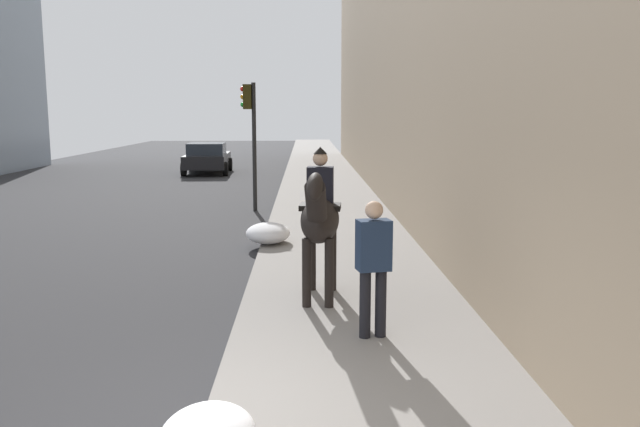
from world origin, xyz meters
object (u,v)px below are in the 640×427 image
object	(u,v)px
mounted_horse_near	(320,217)
car_near_lane	(207,158)
pedestrian_greeting	(373,260)
traffic_light_near_curb	(251,125)

from	to	relation	value
mounted_horse_near	car_near_lane	xyz separation A→B (m)	(21.33, 4.82, -0.61)
pedestrian_greeting	car_near_lane	xyz separation A→B (m)	(22.97, 5.44, -0.35)
pedestrian_greeting	car_near_lane	size ratio (longest dim) A/B	0.39
pedestrian_greeting	mounted_horse_near	bearing A→B (deg)	9.79
pedestrian_greeting	car_near_lane	distance (m)	23.61
mounted_horse_near	traffic_light_near_curb	bearing A→B (deg)	-164.24
mounted_horse_near	traffic_light_near_curb	xyz separation A→B (m)	(9.52, 1.77, 1.13)
car_near_lane	mounted_horse_near	bearing A→B (deg)	-169.64
car_near_lane	traffic_light_near_curb	world-z (taller)	traffic_light_near_curb
mounted_horse_near	car_near_lane	world-z (taller)	mounted_horse_near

